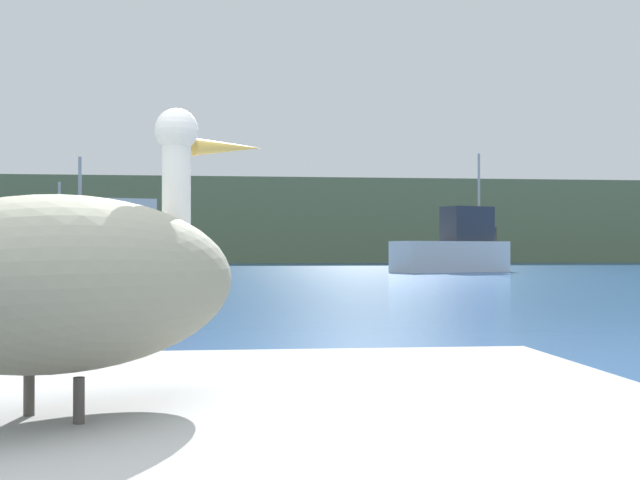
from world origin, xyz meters
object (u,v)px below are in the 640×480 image
at_px(pelican, 74,280).
at_px(fishing_boat_green, 93,253).
at_px(fishing_boat_white, 454,248).
at_px(fishing_boat_red, 125,251).

distance_m(pelican, fishing_boat_green, 40.42).
bearing_deg(fishing_boat_green, fishing_boat_white, 147.08).
relative_size(pelican, fishing_boat_white, 0.22).
height_order(pelican, fishing_boat_red, fishing_boat_red).
bearing_deg(fishing_boat_red, pelican, 80.21).
xyz_separation_m(pelican, fishing_boat_green, (-5.61, 40.03, -0.08)).
bearing_deg(fishing_boat_white, fishing_boat_red, -171.68).
distance_m(pelican, fishing_boat_white, 38.91).
bearing_deg(fishing_boat_white, pelican, -128.39).
relative_size(pelican, fishing_boat_green, 0.22).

